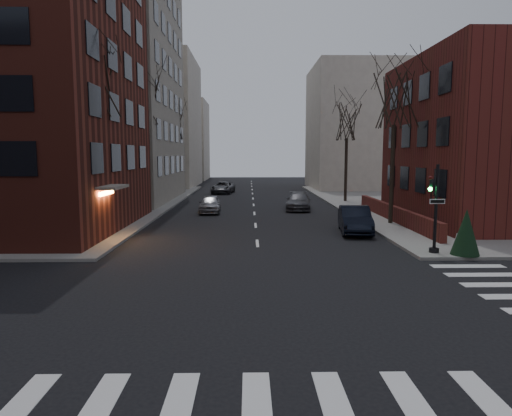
% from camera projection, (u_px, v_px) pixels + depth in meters
% --- Properties ---
extents(ground, '(160.00, 160.00, 0.00)m').
position_uv_depth(ground, '(266.00, 334.00, 11.73)').
color(ground, black).
rests_on(ground, ground).
extents(building_left_tan, '(18.00, 18.00, 28.00)m').
position_uv_depth(building_left_tan, '(75.00, 55.00, 43.57)').
color(building_left_tan, '#9F9483').
rests_on(building_left_tan, ground).
extents(building_right_brick, '(12.00, 14.00, 11.00)m').
position_uv_depth(building_right_brick, '(504.00, 140.00, 30.21)').
color(building_right_brick, '#571C19').
rests_on(building_right_brick, ground).
extents(low_wall_right, '(0.35, 16.00, 1.00)m').
position_uv_depth(low_wall_right, '(393.00, 213.00, 30.66)').
color(low_wall_right, '#571C19').
rests_on(low_wall_right, sidewalk_far_right).
extents(building_distant_la, '(14.00, 16.00, 18.00)m').
position_uv_depth(building_distant_la, '(147.00, 123.00, 65.04)').
color(building_distant_la, beige).
rests_on(building_distant_la, ground).
extents(building_distant_ra, '(14.00, 14.00, 16.00)m').
position_uv_depth(building_distant_ra, '(364.00, 128.00, 60.67)').
color(building_distant_ra, beige).
rests_on(building_distant_ra, ground).
extents(building_distant_lb, '(10.00, 12.00, 14.00)m').
position_uv_depth(building_distant_lb, '(179.00, 141.00, 82.19)').
color(building_distant_lb, beige).
rests_on(building_distant_lb, ground).
extents(traffic_signal, '(0.76, 0.44, 4.00)m').
position_uv_depth(traffic_signal, '(434.00, 214.00, 20.56)').
color(traffic_signal, black).
rests_on(traffic_signal, sidewalk_far_right).
extents(tree_left_a, '(4.18, 4.18, 10.26)m').
position_uv_depth(tree_left_a, '(93.00, 82.00, 24.49)').
color(tree_left_a, '#2D231C').
rests_on(tree_left_a, sidewalk_far_left).
extents(tree_left_b, '(4.40, 4.40, 10.80)m').
position_uv_depth(tree_left_b, '(144.00, 100.00, 36.35)').
color(tree_left_b, '#2D231C').
rests_on(tree_left_b, sidewalk_far_left).
extents(tree_left_c, '(3.96, 3.96, 9.72)m').
position_uv_depth(tree_left_c, '(173.00, 123.00, 50.36)').
color(tree_left_c, '#2D231C').
rests_on(tree_left_c, sidewalk_far_left).
extents(tree_right_a, '(3.96, 3.96, 9.72)m').
position_uv_depth(tree_right_a, '(395.00, 100.00, 28.79)').
color(tree_right_a, '#2D231C').
rests_on(tree_right_a, sidewalk_far_right).
extents(tree_right_b, '(3.74, 3.74, 9.18)m').
position_uv_depth(tree_right_b, '(347.00, 122.00, 42.75)').
color(tree_right_b, '#2D231C').
rests_on(tree_right_b, sidewalk_far_right).
extents(streetlamp_near, '(0.36, 0.36, 6.28)m').
position_uv_depth(streetlamp_near, '(141.00, 159.00, 32.94)').
color(streetlamp_near, black).
rests_on(streetlamp_near, sidewalk_far_left).
extents(streetlamp_far, '(0.36, 0.36, 6.28)m').
position_uv_depth(streetlamp_far, '(182.00, 157.00, 52.80)').
color(streetlamp_far, black).
rests_on(streetlamp_far, sidewalk_far_left).
extents(parked_sedan, '(2.21, 4.92, 1.57)m').
position_uv_depth(parked_sedan, '(355.00, 220.00, 26.72)').
color(parked_sedan, black).
rests_on(parked_sedan, ground).
extents(car_lane_silver, '(1.78, 4.13, 1.39)m').
position_uv_depth(car_lane_silver, '(210.00, 204.00, 35.95)').
color(car_lane_silver, '#95959A').
rests_on(car_lane_silver, ground).
extents(car_lane_gray, '(2.61, 5.07, 1.41)m').
position_uv_depth(car_lane_gray, '(299.00, 201.00, 37.84)').
color(car_lane_gray, '#414146').
rests_on(car_lane_gray, ground).
extents(car_lane_far, '(2.88, 5.21, 1.38)m').
position_uv_depth(car_lane_far, '(223.00, 187.00, 53.78)').
color(car_lane_far, '#47474C').
rests_on(car_lane_far, ground).
extents(sandwich_board, '(0.43, 0.59, 0.91)m').
position_uv_depth(sandwich_board, '(462.00, 244.00, 20.32)').
color(sandwich_board, silver).
rests_on(sandwich_board, sidewalk_far_right).
extents(evergreen_shrub, '(1.58, 1.58, 2.06)m').
position_uv_depth(evergreen_shrub, '(466.00, 232.00, 20.17)').
color(evergreen_shrub, '#16311C').
rests_on(evergreen_shrub, sidewalk_far_right).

